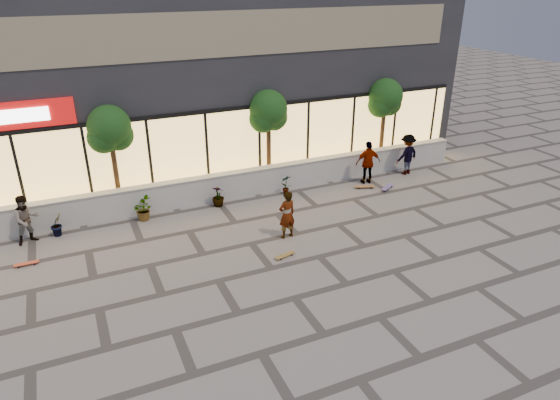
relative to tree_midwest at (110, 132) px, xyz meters
name	(u,v)px	position (x,y,z in m)	size (l,w,h in m)	color
ground	(295,298)	(3.50, -7.70, -2.99)	(80.00, 80.00, 0.00)	gray
planter_wall	(216,187)	(3.50, -0.70, -2.46)	(22.00, 0.42, 1.04)	beige
retail_building	(174,66)	(3.50, 4.79, 1.26)	(24.00, 9.17, 8.50)	#25252A
shrub_b	(57,224)	(-2.20, -1.25, -2.58)	(0.45, 0.36, 0.81)	#133E16
shrub_c	(142,209)	(0.60, -1.25, -2.58)	(0.73, 0.63, 0.81)	#133E16
shrub_d	(218,196)	(3.40, -1.25, -2.58)	(0.45, 0.45, 0.81)	#133E16
shrub_e	(286,184)	(6.20, -1.25, -2.58)	(0.43, 0.29, 0.81)	#133E16
tree_midwest	(110,132)	(0.00, 0.00, 0.00)	(1.60, 1.50, 3.92)	#4D331B
tree_mideast	(268,113)	(6.00, 0.00, 0.00)	(1.60, 1.50, 3.92)	#4D331B
tree_east	(385,100)	(11.50, 0.00, 0.00)	(1.60, 1.50, 3.92)	#4D331B
skater_center	(287,215)	(4.74, -4.50, -2.16)	(0.60, 0.40, 1.65)	white
skater_left	(27,220)	(-3.04, -1.40, -2.16)	(0.80, 0.62, 1.65)	#8F775C
skater_right_near	(368,163)	(9.75, -1.62, -2.08)	(1.06, 0.44, 1.81)	silver
skater_right_far	(407,154)	(11.89, -1.40, -2.10)	(1.14, 0.66, 1.77)	maroon
skateboard_center	(285,255)	(4.15, -5.65, -2.91)	(0.73, 0.34, 0.08)	olive
skateboard_left	(26,263)	(-3.17, -2.92, -2.91)	(0.70, 0.18, 0.08)	#D64428
skateboard_right_near	(365,186)	(9.36, -2.07, -2.90)	(0.85, 0.48, 0.10)	#905E2F
skateboard_right_far	(387,187)	(10.16, -2.51, -2.90)	(0.82, 0.60, 0.10)	#614E90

